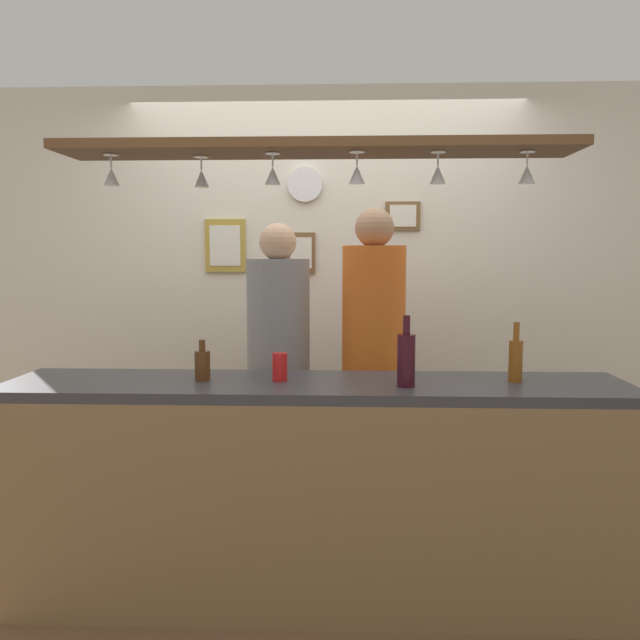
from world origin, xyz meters
The scene contains 20 objects.
ground_plane centered at (0.00, 0.00, 0.00)m, with size 8.00×8.00×0.00m, color brown.
back_wall centered at (0.00, 1.10, 1.30)m, with size 4.40×0.06×2.60m, color silver.
bar_counter centered at (0.00, -0.50, 0.67)m, with size 2.70×0.55×0.98m.
overhead_glass_rack centered at (0.00, -0.30, 1.98)m, with size 2.20×0.36×0.04m, color brown.
hanging_wineglass_far_left centered at (-0.88, -0.32, 1.87)m, with size 0.07×0.07×0.13m.
hanging_wineglass_left centered at (-0.51, -0.24, 1.87)m, with size 0.07×0.07×0.13m.
hanging_wineglass_center_left centered at (-0.18, -0.32, 1.87)m, with size 0.07×0.07×0.13m.
hanging_wineglass_center centered at (0.17, -0.35, 1.87)m, with size 0.07×0.07×0.13m.
hanging_wineglass_center_right centered at (0.51, -0.34, 1.87)m, with size 0.07×0.07×0.13m.
hanging_wineglass_right centered at (0.88, -0.33, 1.87)m, with size 0.07×0.07×0.13m.
person_left_grey_shirt centered at (-0.24, 0.35, 1.03)m, with size 0.34×0.34×1.70m.
person_middle_orange_shirt centered at (0.28, 0.35, 1.08)m, with size 0.34×0.34×1.78m.
bottle_beer_brown_stubby centered at (-0.50, -0.34, 1.06)m, with size 0.07×0.07×0.18m.
bottle_wine_dark_red centered at (0.38, -0.44, 1.10)m, with size 0.08×0.08×0.30m.
bottle_beer_amber_tall centered at (0.87, -0.31, 1.08)m, with size 0.06×0.06×0.26m.
drink_can centered at (-0.16, -0.34, 1.05)m, with size 0.07×0.07×0.12m, color red.
picture_frame_upper_small centered at (0.49, 1.06, 1.78)m, with size 0.22×0.02×0.18m.
picture_frame_caricature centered at (-0.65, 1.06, 1.59)m, with size 0.26×0.02×0.34m.
picture_frame_crest centered at (-0.16, 1.06, 1.54)m, with size 0.18×0.02×0.26m.
wall_clock centered at (-0.13, 1.05, 1.98)m, with size 0.22×0.22×0.03m, color white.
Camera 1 is at (0.13, -3.10, 1.54)m, focal length 36.19 mm.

